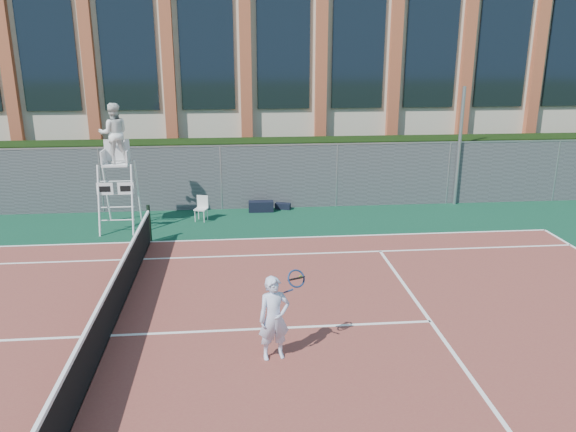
{
  "coord_description": "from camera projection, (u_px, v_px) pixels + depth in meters",
  "views": [
    {
      "loc": [
        2.54,
        -10.02,
        5.4
      ],
      "look_at": [
        3.76,
        3.0,
        1.45
      ],
      "focal_mm": 35.0,
      "sensor_mm": 36.0,
      "label": 1
    }
  ],
  "objects": [
    {
      "name": "ground",
      "position": [
        110.0,
        337.0,
        10.89
      ],
      "size": [
        120.0,
        120.0,
        0.0
      ],
      "primitive_type": "plane",
      "color": "#233814"
    },
    {
      "name": "apron",
      "position": [
        120.0,
        314.0,
        11.84
      ],
      "size": [
        36.0,
        20.0,
        0.01
      ],
      "primitive_type": "cube",
      "color": "#0D3C28",
      "rests_on": "ground"
    },
    {
      "name": "tennis_court",
      "position": [
        110.0,
        336.0,
        10.88
      ],
      "size": [
        23.77,
        10.97,
        0.02
      ],
      "primitive_type": "cube",
      "color": "brown",
      "rests_on": "apron"
    },
    {
      "name": "tennis_net",
      "position": [
        107.0,
        312.0,
        10.73
      ],
      "size": [
        0.1,
        11.3,
        1.1
      ],
      "color": "black",
      "rests_on": "ground"
    },
    {
      "name": "fence",
      "position": [
        162.0,
        180.0,
        18.96
      ],
      "size": [
        40.0,
        0.06,
        2.2
      ],
      "primitive_type": null,
      "color": "#595E60",
      "rests_on": "ground"
    },
    {
      "name": "hedge",
      "position": [
        166.0,
        172.0,
        20.1
      ],
      "size": [
        40.0,
        1.4,
        2.2
      ],
      "primitive_type": "cube",
      "color": "black",
      "rests_on": "ground"
    },
    {
      "name": "building",
      "position": [
        181.0,
        74.0,
        26.79
      ],
      "size": [
        45.0,
        10.6,
        8.22
      ],
      "color": "beige",
      "rests_on": "ground"
    },
    {
      "name": "steel_pole",
      "position": [
        459.0,
        147.0,
        19.49
      ],
      "size": [
        0.12,
        0.12,
        4.13
      ],
      "primitive_type": "cylinder",
      "color": "#9EA0A5",
      "rests_on": "ground"
    },
    {
      "name": "umpire_chair",
      "position": [
        114.0,
        137.0,
        16.69
      ],
      "size": [
        1.08,
        1.66,
        3.87
      ],
      "color": "white",
      "rests_on": "ground"
    },
    {
      "name": "plastic_chair",
      "position": [
        202.0,
        206.0,
        18.07
      ],
      "size": [
        0.47,
        0.47,
        0.81
      ],
      "color": "silver",
      "rests_on": "apron"
    },
    {
      "name": "sports_bag_near",
      "position": [
        261.0,
        206.0,
        19.11
      ],
      "size": [
        0.85,
        0.36,
        0.36
      ],
      "primitive_type": "cube",
      "rotation": [
        0.0,
        0.0,
        -0.02
      ],
      "color": "black",
      "rests_on": "apron"
    },
    {
      "name": "sports_bag_far",
      "position": [
        283.0,
        206.0,
        19.41
      ],
      "size": [
        0.57,
        0.37,
        0.21
      ],
      "primitive_type": "cube",
      "rotation": [
        0.0,
        0.0,
        -0.3
      ],
      "color": "black",
      "rests_on": "apron"
    },
    {
      "name": "tennis_player",
      "position": [
        274.0,
        318.0,
        9.9
      ],
      "size": [
        0.92,
        0.66,
        1.58
      ],
      "color": "silver",
      "rests_on": "tennis_court"
    }
  ]
}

